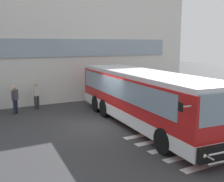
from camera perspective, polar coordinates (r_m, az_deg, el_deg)
The scene contains 6 objects.
ground_plane at distance 14.25m, azimuth -1.77°, elevation -6.91°, with size 80.00×90.00×0.02m, color #353538.
bay_paint_stripes at distance 12.13m, azimuth 16.24°, elevation -10.25°, with size 4.40×3.96×0.01m.
terminal_building at distance 24.41m, azimuth -16.00°, elevation 9.31°, with size 22.79×13.80×8.11m.
bus_main_foreground at distance 13.90m, azimuth 6.50°, elevation -1.68°, with size 3.94×11.48×2.70m.
passenger_by_doorway at distance 17.06m, azimuth -19.43°, elevation -1.44°, with size 0.44×0.45×1.68m.
passenger_at_curb_edge at distance 17.92m, azimuth -15.36°, elevation -0.71°, with size 0.55×0.35×1.68m.
Camera 1 is at (-6.20, -12.17, 4.07)m, focal length 44.22 mm.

